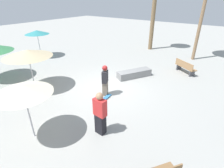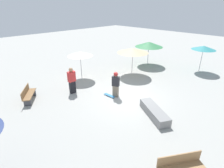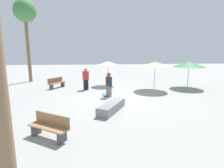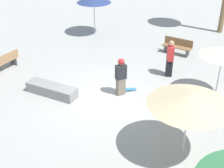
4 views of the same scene
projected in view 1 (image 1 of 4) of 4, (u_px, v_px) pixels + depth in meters
ground_plane at (107, 88)px, 9.97m from camera, size 60.00×60.00×0.00m
skater_main at (105, 79)px, 8.95m from camera, size 0.40×0.50×1.66m
skateboard at (106, 97)px, 8.97m from camera, size 0.26×0.81×0.07m
concrete_ledge at (134, 74)px, 11.31m from camera, size 1.66×2.28×0.45m
bench_near at (185, 67)px, 11.80m from camera, size 1.58×1.24×0.85m
shade_umbrella_tan at (27, 53)px, 9.15m from camera, size 2.53×2.53×2.23m
shade_umbrella_teal at (37, 32)px, 14.34m from camera, size 1.94×1.94×2.23m
shade_umbrella_cream at (23, 89)px, 5.70m from camera, size 1.93×1.93×2.16m
bystander_watching at (100, 114)px, 6.38m from camera, size 0.49×0.30×1.75m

